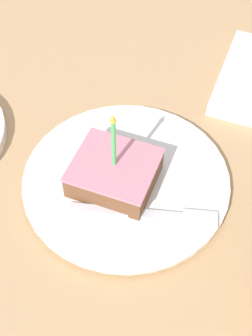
% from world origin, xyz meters
% --- Properties ---
extents(ground_plane, '(2.40, 2.40, 0.04)m').
position_xyz_m(ground_plane, '(0.00, 0.00, -0.02)').
color(ground_plane, tan).
rests_on(ground_plane, ground).
extents(plate, '(0.28, 0.28, 0.02)m').
position_xyz_m(plate, '(-0.01, 0.02, 0.01)').
color(plate, white).
rests_on(plate, ground_plane).
extents(cake_slice, '(0.11, 0.10, 0.13)m').
position_xyz_m(cake_slice, '(-0.00, 0.03, 0.04)').
color(cake_slice, brown).
rests_on(cake_slice, plate).
extents(fork, '(0.19, 0.07, 0.00)m').
position_xyz_m(fork, '(-0.07, 0.07, 0.02)').
color(fork, silver).
rests_on(fork, plate).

